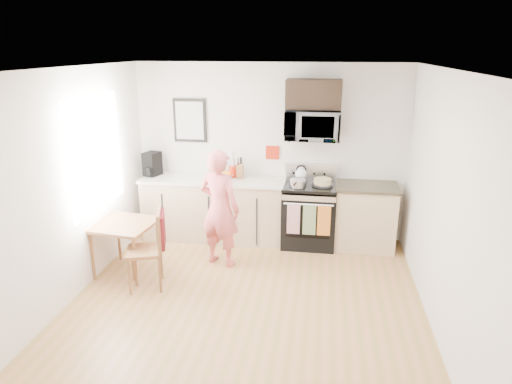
# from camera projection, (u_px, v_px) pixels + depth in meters

# --- Properties ---
(floor) EXTENTS (4.60, 4.60, 0.00)m
(floor) POSITION_uv_depth(u_px,v_px,m) (243.00, 313.00, 5.04)
(floor) COLOR olive
(floor) RESTS_ON ground
(back_wall) EXTENTS (4.00, 0.04, 2.60)m
(back_wall) POSITION_uv_depth(u_px,v_px,m) (269.00, 152.00, 6.81)
(back_wall) COLOR silver
(back_wall) RESTS_ON floor
(front_wall) EXTENTS (4.00, 0.04, 2.60)m
(front_wall) POSITION_uv_depth(u_px,v_px,m) (166.00, 337.00, 2.47)
(front_wall) COLOR silver
(front_wall) RESTS_ON floor
(left_wall) EXTENTS (0.04, 4.60, 2.60)m
(left_wall) POSITION_uv_depth(u_px,v_px,m) (60.00, 192.00, 4.93)
(left_wall) COLOR silver
(left_wall) RESTS_ON floor
(right_wall) EXTENTS (0.04, 4.60, 2.60)m
(right_wall) POSITION_uv_depth(u_px,v_px,m) (447.00, 212.00, 4.35)
(right_wall) COLOR silver
(right_wall) RESTS_ON floor
(ceiling) EXTENTS (4.00, 4.60, 0.04)m
(ceiling) POSITION_uv_depth(u_px,v_px,m) (240.00, 70.00, 4.24)
(ceiling) COLOR silver
(ceiling) RESTS_ON back_wall
(window) EXTENTS (0.06, 1.40, 1.50)m
(window) POSITION_uv_depth(u_px,v_px,m) (96.00, 154.00, 5.60)
(window) COLOR silver
(window) RESTS_ON left_wall
(cabinet_left) EXTENTS (2.10, 0.60, 0.90)m
(cabinet_left) POSITION_uv_depth(u_px,v_px,m) (214.00, 210.00, 6.90)
(cabinet_left) COLOR tan
(cabinet_left) RESTS_ON floor
(countertop_left) EXTENTS (2.14, 0.64, 0.04)m
(countertop_left) POSITION_uv_depth(u_px,v_px,m) (213.00, 180.00, 6.75)
(countertop_left) COLOR silver
(countertop_left) RESTS_ON cabinet_left
(cabinet_right) EXTENTS (0.84, 0.60, 0.90)m
(cabinet_right) POSITION_uv_depth(u_px,v_px,m) (364.00, 218.00, 6.58)
(cabinet_right) COLOR tan
(cabinet_right) RESTS_ON floor
(countertop_right) EXTENTS (0.88, 0.64, 0.04)m
(countertop_right) POSITION_uv_depth(u_px,v_px,m) (367.00, 186.00, 6.44)
(countertop_right) COLOR black
(countertop_right) RESTS_ON cabinet_right
(range) EXTENTS (0.76, 0.70, 1.16)m
(range) POSITION_uv_depth(u_px,v_px,m) (309.00, 216.00, 6.67)
(range) COLOR black
(range) RESTS_ON floor
(microwave) EXTENTS (0.76, 0.51, 0.42)m
(microwave) POSITION_uv_depth(u_px,v_px,m) (312.00, 125.00, 6.37)
(microwave) COLOR silver
(microwave) RESTS_ON back_wall
(upper_cabinet) EXTENTS (0.76, 0.35, 0.40)m
(upper_cabinet) POSITION_uv_depth(u_px,v_px,m) (314.00, 94.00, 6.28)
(upper_cabinet) COLOR black
(upper_cabinet) RESTS_ON back_wall
(wall_art) EXTENTS (0.50, 0.04, 0.65)m
(wall_art) POSITION_uv_depth(u_px,v_px,m) (190.00, 120.00, 6.82)
(wall_art) COLOR black
(wall_art) RESTS_ON back_wall
(wall_trivet) EXTENTS (0.20, 0.02, 0.20)m
(wall_trivet) POSITION_uv_depth(u_px,v_px,m) (273.00, 153.00, 6.79)
(wall_trivet) COLOR red
(wall_trivet) RESTS_ON back_wall
(person) EXTENTS (0.67, 0.55, 1.57)m
(person) POSITION_uv_depth(u_px,v_px,m) (220.00, 208.00, 5.96)
(person) COLOR #C7363A
(person) RESTS_ON floor
(dining_table) EXTENTS (0.72, 0.72, 0.68)m
(dining_table) POSITION_uv_depth(u_px,v_px,m) (125.00, 229.00, 5.77)
(dining_table) COLOR brown
(dining_table) RESTS_ON floor
(chair) EXTENTS (0.55, 0.52, 0.97)m
(chair) POSITION_uv_depth(u_px,v_px,m) (155.00, 238.00, 5.42)
(chair) COLOR brown
(chair) RESTS_ON floor
(knife_block) EXTENTS (0.11, 0.14, 0.21)m
(knife_block) POSITION_uv_depth(u_px,v_px,m) (240.00, 171.00, 6.76)
(knife_block) COLOR brown
(knife_block) RESTS_ON countertop_left
(utensil_crock) EXTENTS (0.13, 0.13, 0.40)m
(utensil_crock) POSITION_uv_depth(u_px,v_px,m) (233.00, 167.00, 6.78)
(utensil_crock) COLOR red
(utensil_crock) RESTS_ON countertop_left
(fruit_bowl) EXTENTS (0.26, 0.26, 0.10)m
(fruit_bowl) POSITION_uv_depth(u_px,v_px,m) (227.00, 175.00, 6.79)
(fruit_bowl) COLOR white
(fruit_bowl) RESTS_ON countertop_left
(milk_carton) EXTENTS (0.11, 0.11, 0.24)m
(milk_carton) POSITION_uv_depth(u_px,v_px,m) (212.00, 170.00, 6.77)
(milk_carton) COLOR #D1B97D
(milk_carton) RESTS_ON countertop_left
(coffee_maker) EXTENTS (0.27, 0.32, 0.35)m
(coffee_maker) POSITION_uv_depth(u_px,v_px,m) (152.00, 165.00, 6.87)
(coffee_maker) COLOR black
(coffee_maker) RESTS_ON countertop_left
(bread_bag) EXTENTS (0.33, 0.20, 0.11)m
(bread_bag) POSITION_uv_depth(u_px,v_px,m) (215.00, 178.00, 6.55)
(bread_bag) COLOR #E0BB75
(bread_bag) RESTS_ON countertop_left
(cake) EXTENTS (0.30, 0.30, 0.10)m
(cake) POSITION_uv_depth(u_px,v_px,m) (323.00, 182.00, 6.45)
(cake) COLOR black
(cake) RESTS_ON range
(kettle) EXTENTS (0.18, 0.18, 0.22)m
(kettle) POSITION_uv_depth(u_px,v_px,m) (301.00, 174.00, 6.70)
(kettle) COLOR white
(kettle) RESTS_ON range
(pot) EXTENTS (0.22, 0.37, 0.11)m
(pot) POSITION_uv_depth(u_px,v_px,m) (298.00, 183.00, 6.37)
(pot) COLOR silver
(pot) RESTS_ON range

